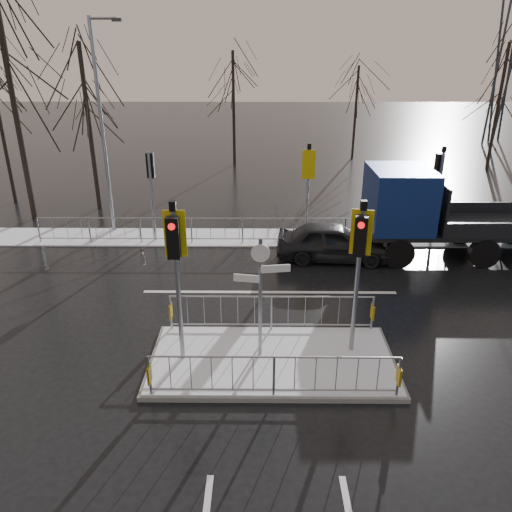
{
  "coord_description": "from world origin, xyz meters",
  "views": [
    {
      "loc": [
        -0.31,
        -10.29,
        7.26
      ],
      "look_at": [
        -0.42,
        2.51,
        1.8
      ],
      "focal_mm": 35.0,
      "sensor_mm": 36.0,
      "label": 1
    }
  ],
  "objects_px": {
    "traffic_island": "(272,349)",
    "street_lamp_left": "(103,121)",
    "flatbed_truck": "(425,210)",
    "car_far_lane": "(333,242)"
  },
  "relations": [
    {
      "from": "car_far_lane",
      "to": "flatbed_truck",
      "type": "distance_m",
      "value": 3.5
    },
    {
      "from": "car_far_lane",
      "to": "street_lamp_left",
      "type": "distance_m",
      "value": 10.01
    },
    {
      "from": "traffic_island",
      "to": "street_lamp_left",
      "type": "relative_size",
      "value": 0.73
    },
    {
      "from": "street_lamp_left",
      "to": "car_far_lane",
      "type": "bearing_deg",
      "value": -19.17
    },
    {
      "from": "street_lamp_left",
      "to": "flatbed_truck",
      "type": "bearing_deg",
      "value": -12.11
    },
    {
      "from": "traffic_island",
      "to": "street_lamp_left",
      "type": "height_order",
      "value": "street_lamp_left"
    },
    {
      "from": "car_far_lane",
      "to": "flatbed_truck",
      "type": "xyz_separation_m",
      "value": [
        3.31,
        0.45,
        1.04
      ]
    },
    {
      "from": "flatbed_truck",
      "to": "street_lamp_left",
      "type": "bearing_deg",
      "value": 167.89
    },
    {
      "from": "traffic_island",
      "to": "flatbed_truck",
      "type": "bearing_deg",
      "value": 50.71
    },
    {
      "from": "traffic_island",
      "to": "car_far_lane",
      "type": "height_order",
      "value": "traffic_island"
    }
  ]
}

